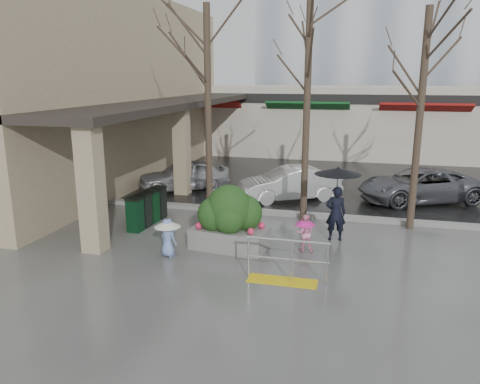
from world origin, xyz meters
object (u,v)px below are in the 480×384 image
at_px(planter, 230,218).
at_px(car_a, 184,175).
at_px(handrail, 285,266).
at_px(tree_west, 207,60).
at_px(car_c, 419,185).
at_px(child_blue, 168,233).
at_px(tree_mideast, 424,66).
at_px(news_boxes, 147,208).
at_px(car_b, 290,184).
at_px(child_pink, 305,230).
at_px(woman, 337,194).
at_px(tree_midwest, 309,54).

bearing_deg(planter, car_a, 121.02).
distance_m(handrail, planter, 2.57).
relative_size(tree_west, car_c, 1.50).
distance_m(child_blue, car_a, 7.35).
bearing_deg(tree_west, handrail, -55.01).
bearing_deg(tree_mideast, news_boxes, -168.62).
relative_size(child_blue, car_b, 0.27).
height_order(news_boxes, car_b, car_b).
relative_size(tree_west, car_a, 1.84).
relative_size(tree_west, child_pink, 6.65).
xyz_separation_m(woman, car_b, (-1.93, 4.14, -0.74)).
relative_size(tree_west, child_blue, 6.66).
bearing_deg(handrail, tree_west, 124.99).
bearing_deg(tree_midwest, car_a, 150.17).
relative_size(tree_midwest, car_b, 1.83).
distance_m(tree_midwest, car_c, 6.96).
bearing_deg(child_pink, tree_midwest, -93.15).
height_order(planter, car_b, planter).
xyz_separation_m(child_blue, news_boxes, (-1.69, 2.35, -0.11)).
relative_size(tree_west, tree_midwest, 0.97).
bearing_deg(woman, car_c, -130.44).
xyz_separation_m(tree_midwest, car_a, (-5.29, 3.03, -4.60)).
bearing_deg(woman, handrail, 61.79).
relative_size(child_blue, car_a, 0.28).
bearing_deg(handrail, planter, 135.61).
distance_m(woman, child_pink, 1.54).
xyz_separation_m(tree_midwest, woman, (1.10, -1.64, -3.86)).
height_order(news_boxes, car_a, car_a).
bearing_deg(car_b, planter, -37.32).
xyz_separation_m(tree_mideast, car_c, (0.61, 3.46, -4.23)).
bearing_deg(child_pink, child_blue, 9.24).
distance_m(tree_west, tree_midwest, 3.20).
height_order(child_pink, planter, planter).
bearing_deg(planter, tree_west, 117.18).
xyz_separation_m(tree_west, car_c, (7.11, 3.46, -4.45)).
height_order(handrail, car_c, car_c).
xyz_separation_m(tree_mideast, child_pink, (-2.94, -2.74, -4.28)).
bearing_deg(planter, woman, 26.98).
relative_size(tree_mideast, news_boxes, 3.37).
xyz_separation_m(tree_midwest, news_boxes, (-4.74, -1.62, -4.70)).
bearing_deg(tree_midwest, planter, -118.39).
relative_size(tree_midwest, car_a, 1.89).
xyz_separation_m(tree_midwest, tree_mideast, (3.30, -0.00, -0.37)).
bearing_deg(tree_west, child_pink, -37.52).
relative_size(tree_mideast, woman, 3.02).
bearing_deg(child_blue, news_boxes, -31.84).
relative_size(child_pink, car_a, 0.28).
xyz_separation_m(tree_mideast, child_blue, (-6.35, -3.97, -4.22)).
relative_size(handrail, car_c, 0.42).
height_order(tree_mideast, news_boxes, tree_mideast).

